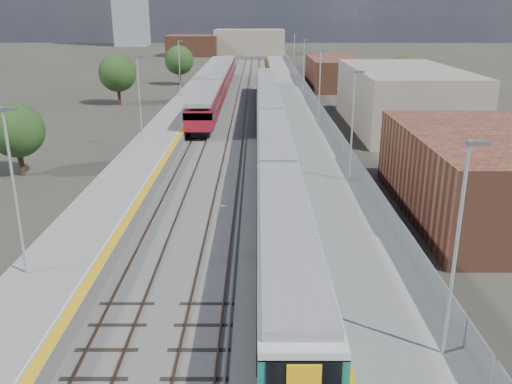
{
  "coord_description": "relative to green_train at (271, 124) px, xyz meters",
  "views": [
    {
      "loc": [
        0.18,
        -13.94,
        12.22
      ],
      "look_at": [
        0.13,
        15.9,
        2.2
      ],
      "focal_mm": 38.0,
      "sensor_mm": 36.0,
      "label": 1
    }
  ],
  "objects": [
    {
      "name": "tree_d",
      "position": [
        19.62,
        29.47,
        1.78
      ],
      "size": [
        4.52,
        4.52,
        6.13
      ],
      "color": "#382619",
      "rests_on": "ground"
    },
    {
      "name": "green_train",
      "position": [
        0.0,
        0.0,
        0.0
      ],
      "size": [
        2.68,
        74.79,
        2.95
      ],
      "color": "black",
      "rests_on": "ground"
    },
    {
      "name": "tree_b",
      "position": [
        -20.06,
        23.66,
        2.18
      ],
      "size": [
        5.0,
        5.0,
        6.78
      ],
      "color": "#382619",
      "rests_on": "ground"
    },
    {
      "name": "tracks",
      "position": [
        -3.15,
        17.96,
        -1.97
      ],
      "size": [
        8.96,
        160.0,
        0.17
      ],
      "color": "#4C3323",
      "rests_on": "ground"
    },
    {
      "name": "tree_a",
      "position": [
        -19.63,
        -9.69,
        1.51
      ],
      "size": [
        4.21,
        4.21,
        5.7
      ],
      "color": "#382619",
      "rests_on": "ground"
    },
    {
      "name": "platform_left",
      "position": [
        -10.55,
        16.27,
        -1.56
      ],
      "size": [
        4.3,
        155.0,
        8.52
      ],
      "color": "slate",
      "rests_on": "ground"
    },
    {
      "name": "ground",
      "position": [
        -1.5,
        13.78,
        -2.08
      ],
      "size": [
        320.0,
        320.0,
        0.0
      ],
      "primitive_type": "plane",
      "color": "#47443A",
      "rests_on": "ground"
    },
    {
      "name": "tree_c",
      "position": [
        -14.57,
        44.29,
        2.11
      ],
      "size": [
        4.91,
        4.91,
        6.65
      ],
      "color": "#382619",
      "rests_on": "ground"
    },
    {
      "name": "red_train",
      "position": [
        -7.0,
        30.42,
        0.07
      ],
      "size": [
        2.88,
        58.44,
        3.64
      ],
      "color": "black",
      "rests_on": "ground"
    },
    {
      "name": "platform_right",
      "position": [
        3.78,
        16.28,
        -1.55
      ],
      "size": [
        4.7,
        155.0,
        8.52
      ],
      "color": "slate",
      "rests_on": "ground"
    },
    {
      "name": "ballast_bed",
      "position": [
        -3.75,
        16.28,
        -2.05
      ],
      "size": [
        10.5,
        155.0,
        0.06
      ],
      "primitive_type": "cube",
      "color": "#565451",
      "rests_on": "ground"
    },
    {
      "name": "buildings",
      "position": [
        -19.62,
        102.38,
        8.62
      ],
      "size": [
        72.0,
        185.5,
        40.0
      ],
      "color": "brown",
      "rests_on": "ground"
    }
  ]
}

